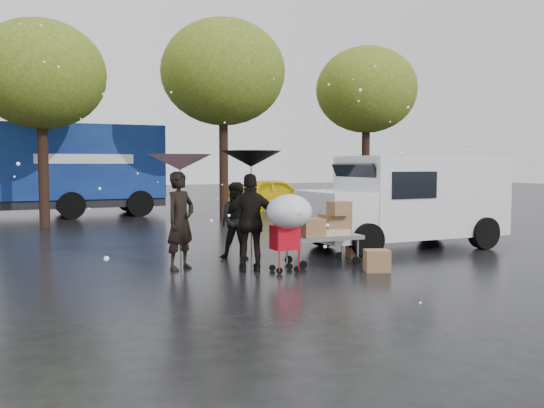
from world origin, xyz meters
name	(u,v)px	position (x,y,z in m)	size (l,w,h in m)	color
ground	(277,274)	(0.00, 0.00, 0.00)	(90.00, 90.00, 0.00)	black
person_pink	(180,221)	(-1.48, 1.19, 0.94)	(0.68, 0.45, 1.87)	black
person_middle	(238,221)	(-0.07, 1.81, 0.82)	(0.80, 0.62, 1.64)	black
person_black	(251,222)	(-0.31, 0.48, 0.92)	(1.08, 0.45, 1.84)	black
umbrella_pink	(180,162)	(-1.48, 1.19, 2.05)	(1.20, 1.20, 2.20)	#4C4C4C
umbrella_black	(251,159)	(-0.31, 0.48, 2.11)	(1.14, 1.14, 2.26)	#4C4C4C
vendor_cart	(326,228)	(1.36, 0.57, 0.73)	(1.52, 0.80, 1.27)	slate
shopping_cart	(288,216)	(0.23, -0.03, 1.06)	(0.84, 0.84, 1.46)	red
white_van	(408,199)	(4.31, 1.78, 1.16)	(4.91, 2.18, 2.20)	white
blue_truck	(59,171)	(-2.79, 13.84, 1.76)	(8.30, 2.60, 3.50)	navy
box_ground_near	(377,261)	(1.82, -0.56, 0.20)	(0.45, 0.36, 0.41)	brown
box_ground_far	(359,249)	(2.41, 1.01, 0.18)	(0.47, 0.37, 0.37)	brown
yellow_taxi	(274,194)	(5.91, 13.13, 0.70)	(1.65, 4.11, 1.40)	yellow
tree_row	(139,73)	(-0.47, 10.00, 5.02)	(21.60, 4.40, 7.12)	black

